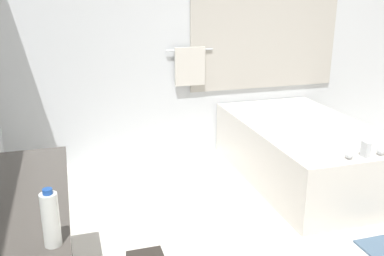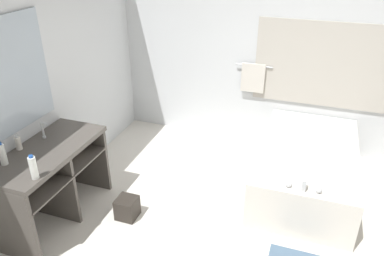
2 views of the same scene
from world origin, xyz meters
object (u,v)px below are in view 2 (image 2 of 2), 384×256
object	(u,v)px
soap_dispenser	(18,143)
bathtub	(306,166)
waste_bin	(127,208)
water_bottle_1	(2,154)
water_bottle_2	(33,168)

from	to	relation	value
soap_dispenser	bathtub	bearing A→B (deg)	29.43
waste_bin	water_bottle_1	bearing A→B (deg)	-146.12
water_bottle_1	waste_bin	bearing A→B (deg)	33.88
bathtub	water_bottle_1	size ratio (longest dim) A/B	8.25
water_bottle_1	water_bottle_2	distance (m)	0.43
water_bottle_1	water_bottle_2	xyz separation A→B (m)	(0.42, -0.09, 0.00)
water_bottle_1	soap_dispenser	bearing A→B (deg)	103.65
bathtub	waste_bin	bearing A→B (deg)	-145.78
water_bottle_1	waste_bin	distance (m)	1.35
soap_dispenser	waste_bin	distance (m)	1.28
waste_bin	bathtub	bearing A→B (deg)	34.22
bathtub	water_bottle_2	bearing A→B (deg)	-139.82
bathtub	water_bottle_2	distance (m)	2.97
bathtub	water_bottle_2	world-z (taller)	water_bottle_2
bathtub	water_bottle_2	size ratio (longest dim) A/B	8.19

